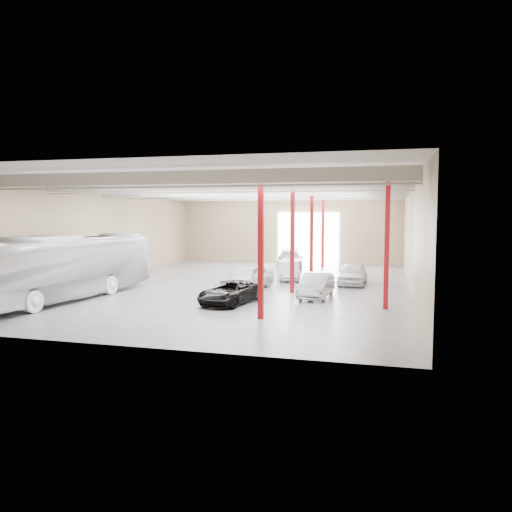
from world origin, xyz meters
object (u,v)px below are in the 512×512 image
at_px(coach_bus, 61,268).
at_px(car_row_c, 290,259).
at_px(car_right_far, 353,274).
at_px(car_right_near, 316,285).
at_px(car_row_b, 288,271).
at_px(black_sedan, 231,292).
at_px(car_row_a, 248,277).

xyz_separation_m(coach_bus, car_row_c, (9.56, 19.34, -1.06)).
height_order(coach_bus, car_right_far, coach_bus).
bearing_deg(car_row_c, car_right_near, -82.94).
bearing_deg(car_row_b, black_sedan, -111.48).
height_order(coach_bus, car_row_a, coach_bus).
distance_m(black_sedan, car_row_c, 17.96).
bearing_deg(car_row_a, car_right_near, -8.22).
height_order(black_sedan, car_right_near, car_right_near).
distance_m(black_sedan, car_right_far, 10.96).
bearing_deg(coach_bus, car_right_far, 39.92).
distance_m(car_row_b, car_right_near, 7.78).
height_order(car_row_b, car_row_c, car_row_c).
distance_m(coach_bus, car_right_far, 18.97).
bearing_deg(car_row_a, car_right_far, 45.37).
bearing_deg(car_row_c, black_sedan, -99.20).
xyz_separation_m(car_right_near, car_right_far, (1.72, 5.91, 0.04)).
bearing_deg(car_right_far, car_row_c, 126.79).
relative_size(coach_bus, car_row_b, 3.19).
bearing_deg(car_right_near, coach_bus, -158.80).
bearing_deg(black_sedan, car_row_c, 103.17).
distance_m(black_sedan, car_right_near, 5.37).
xyz_separation_m(coach_bus, black_sedan, (9.73, 1.38, -1.23)).
xyz_separation_m(car_row_c, car_right_near, (4.44, -14.70, -0.08)).
height_order(car_row_c, car_right_far, car_row_c).
height_order(car_row_b, car_right_far, car_right_far).
bearing_deg(black_sedan, car_right_near, 50.04).
bearing_deg(car_right_far, car_row_b, 167.47).
distance_m(black_sedan, car_row_a, 5.23).
height_order(black_sedan, car_right_far, car_right_far).
height_order(car_row_a, car_right_near, car_row_a).
relative_size(car_row_b, car_right_far, 0.93).
xyz_separation_m(car_row_a, car_row_b, (1.67, 5.20, -0.12)).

